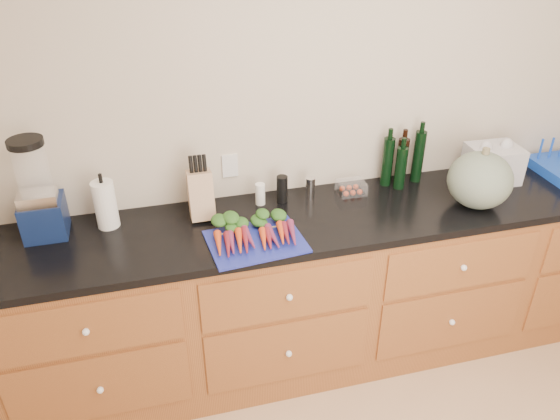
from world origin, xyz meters
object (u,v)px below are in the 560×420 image
object	(u,v)px
paper_towel	(105,205)
knife_block	(201,195)
cutting_board	(256,241)
tomato_box	(351,188)
carrots	(254,232)
blender_appliance	(38,195)
squash	(480,180)

from	to	relation	value
paper_towel	knife_block	world-z (taller)	knife_block
cutting_board	paper_towel	bearing A→B (deg)	153.95
cutting_board	paper_towel	xyz separation A→B (m)	(-0.65, 0.32, 0.11)
paper_towel	tomato_box	xyz separation A→B (m)	(1.25, 0.01, -0.08)
paper_towel	cutting_board	bearing A→B (deg)	-26.05
carrots	blender_appliance	world-z (taller)	blender_appliance
cutting_board	squash	world-z (taller)	squash
knife_block	paper_towel	bearing A→B (deg)	177.45
paper_towel	knife_block	xyz separation A→B (m)	(0.45, -0.02, 0.00)
blender_appliance	tomato_box	distance (m)	1.53
cutting_board	tomato_box	size ratio (longest dim) A/B	3.01
blender_appliance	knife_block	distance (m)	0.73
paper_towel	knife_block	size ratio (longest dim) A/B	1.00
tomato_box	squash	bearing A→B (deg)	-25.85
carrots	knife_block	bearing A→B (deg)	127.99
blender_appliance	paper_towel	world-z (taller)	blender_appliance
blender_appliance	knife_block	xyz separation A→B (m)	(0.73, -0.02, -0.09)
squash	paper_towel	bearing A→B (deg)	171.63
blender_appliance	carrots	bearing A→B (deg)	-16.77
squash	tomato_box	xyz separation A→B (m)	(-0.57, 0.28, -0.11)
cutting_board	carrots	distance (m)	0.05
knife_block	tomato_box	world-z (taller)	knife_block
knife_block	tomato_box	size ratio (longest dim) A/B	1.65
knife_block	cutting_board	bearing A→B (deg)	-55.55
cutting_board	squash	size ratio (longest dim) A/B	1.35
cutting_board	squash	bearing A→B (deg)	2.57
cutting_board	blender_appliance	distance (m)	1.01
carrots	blender_appliance	distance (m)	0.99
cutting_board	knife_block	world-z (taller)	knife_block
cutting_board	knife_block	distance (m)	0.38
squash	knife_block	size ratio (longest dim) A/B	1.35
knife_block	tomato_box	xyz separation A→B (m)	(0.80, 0.03, -0.08)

